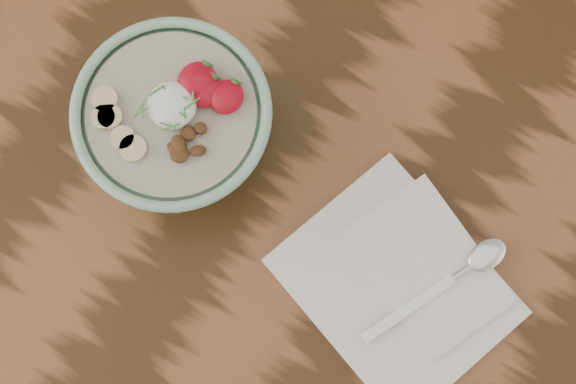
{
  "coord_description": "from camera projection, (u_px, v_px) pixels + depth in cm",
  "views": [
    {
      "loc": [
        14.93,
        -14.1,
        162.63
      ],
      "look_at": [
        7.2,
        -1.67,
        86.92
      ],
      "focal_mm": 50.0,
      "sensor_mm": 36.0,
      "label": 1
    }
  ],
  "objects": [
    {
      "name": "napkin",
      "position": [
        402.0,
        282.0,
        0.87
      ],
      "size": [
        27.74,
        24.89,
        1.42
      ],
      "rotation": [
        0.0,
        0.0,
        -0.31
      ],
      "color": "white",
      "rests_on": "table"
    },
    {
      "name": "breakfast_bowl",
      "position": [
        177.0,
        124.0,
        0.84
      ],
      "size": [
        20.24,
        20.24,
        13.22
      ],
      "rotation": [
        0.0,
        0.0,
        -0.14
      ],
      "color": "#87B69A",
      "rests_on": "table"
    },
    {
      "name": "spoon",
      "position": [
        467.0,
        268.0,
        0.86
      ],
      "size": [
        9.65,
        17.72,
        0.97
      ],
      "rotation": [
        0.0,
        0.0,
        -0.43
      ],
      "color": "silver",
      "rests_on": "napkin"
    },
    {
      "name": "table",
      "position": [
        246.0,
        183.0,
        0.99
      ],
      "size": [
        160.0,
        90.0,
        75.0
      ],
      "color": "#361F0D",
      "rests_on": "ground"
    }
  ]
}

